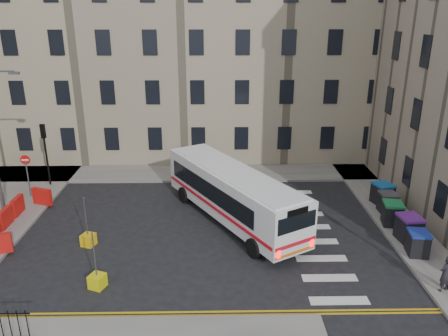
{
  "coord_description": "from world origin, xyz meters",
  "views": [
    {
      "loc": [
        -0.92,
        -20.66,
        11.02
      ],
      "look_at": [
        -0.52,
        1.58,
        3.0
      ],
      "focal_mm": 35.0,
      "sensor_mm": 36.0,
      "label": 1
    }
  ],
  "objects_px": {
    "wheelie_bin_c": "(392,213)",
    "wheelie_bin_a": "(418,243)",
    "bollard_yellow": "(97,281)",
    "bus": "(232,192)",
    "pedestrian": "(445,274)",
    "wheelie_bin_d": "(388,203)",
    "wheelie_bin_e": "(382,193)",
    "bollard_chevron": "(88,240)",
    "wheelie_bin_b": "(409,228)"
  },
  "relations": [
    {
      "from": "wheelie_bin_c",
      "to": "wheelie_bin_a",
      "type": "bearing_deg",
      "value": -79.48
    },
    {
      "from": "bollard_yellow",
      "to": "wheelie_bin_c",
      "type": "bearing_deg",
      "value": 19.99
    },
    {
      "from": "bus",
      "to": "pedestrian",
      "type": "distance_m",
      "value": 10.91
    },
    {
      "from": "wheelie_bin_d",
      "to": "pedestrian",
      "type": "relative_size",
      "value": 0.73
    },
    {
      "from": "wheelie_bin_a",
      "to": "wheelie_bin_e",
      "type": "height_order",
      "value": "wheelie_bin_e"
    },
    {
      "from": "wheelie_bin_a",
      "to": "bollard_yellow",
      "type": "distance_m",
      "value": 14.68
    },
    {
      "from": "wheelie_bin_a",
      "to": "wheelie_bin_d",
      "type": "relative_size",
      "value": 1.0
    },
    {
      "from": "bollard_chevron",
      "to": "wheelie_bin_d",
      "type": "bearing_deg",
      "value": 11.28
    },
    {
      "from": "bus",
      "to": "wheelie_bin_e",
      "type": "relative_size",
      "value": 7.52
    },
    {
      "from": "bollard_yellow",
      "to": "bollard_chevron",
      "type": "relative_size",
      "value": 1.0
    },
    {
      "from": "bus",
      "to": "wheelie_bin_b",
      "type": "bearing_deg",
      "value": -47.02
    },
    {
      "from": "bollard_yellow",
      "to": "pedestrian",
      "type": "bearing_deg",
      "value": -2.74
    },
    {
      "from": "bus",
      "to": "wheelie_bin_e",
      "type": "distance_m",
      "value": 9.24
    },
    {
      "from": "wheelie_bin_b",
      "to": "pedestrian",
      "type": "relative_size",
      "value": 0.82
    },
    {
      "from": "bollard_chevron",
      "to": "wheelie_bin_b",
      "type": "bearing_deg",
      "value": -0.04
    },
    {
      "from": "bollard_yellow",
      "to": "bus",
      "type": "bearing_deg",
      "value": 46.27
    },
    {
      "from": "wheelie_bin_b",
      "to": "wheelie_bin_c",
      "type": "relative_size",
      "value": 1.01
    },
    {
      "from": "bus",
      "to": "bollard_yellow",
      "type": "distance_m",
      "value": 8.65
    },
    {
      "from": "wheelie_bin_d",
      "to": "pedestrian",
      "type": "distance_m",
      "value": 7.47
    },
    {
      "from": "wheelie_bin_c",
      "to": "wheelie_bin_e",
      "type": "distance_m",
      "value": 2.73
    },
    {
      "from": "pedestrian",
      "to": "bollard_chevron",
      "type": "relative_size",
      "value": 2.65
    },
    {
      "from": "bus",
      "to": "wheelie_bin_e",
      "type": "height_order",
      "value": "bus"
    },
    {
      "from": "wheelie_bin_a",
      "to": "bus",
      "type": "bearing_deg",
      "value": 163.06
    },
    {
      "from": "wheelie_bin_e",
      "to": "wheelie_bin_d",
      "type": "bearing_deg",
      "value": -113.32
    },
    {
      "from": "wheelie_bin_d",
      "to": "wheelie_bin_e",
      "type": "relative_size",
      "value": 0.84
    },
    {
      "from": "wheelie_bin_e",
      "to": "bollard_chevron",
      "type": "bearing_deg",
      "value": 177.95
    },
    {
      "from": "wheelie_bin_d",
      "to": "wheelie_bin_c",
      "type": "bearing_deg",
      "value": -102.91
    },
    {
      "from": "pedestrian",
      "to": "wheelie_bin_c",
      "type": "bearing_deg",
      "value": -116.82
    },
    {
      "from": "wheelie_bin_c",
      "to": "wheelie_bin_e",
      "type": "bearing_deg",
      "value": 90.57
    },
    {
      "from": "wheelie_bin_d",
      "to": "bollard_yellow",
      "type": "bearing_deg",
      "value": -156.45
    },
    {
      "from": "wheelie_bin_b",
      "to": "wheelie_bin_d",
      "type": "xyz_separation_m",
      "value": [
        0.15,
        3.23,
        -0.07
      ]
    },
    {
      "from": "bus",
      "to": "wheelie_bin_d",
      "type": "distance_m",
      "value": 8.96
    },
    {
      "from": "bus",
      "to": "pedestrian",
      "type": "bearing_deg",
      "value": -69.31
    },
    {
      "from": "bus",
      "to": "pedestrian",
      "type": "height_order",
      "value": "bus"
    },
    {
      "from": "bus",
      "to": "wheelie_bin_c",
      "type": "height_order",
      "value": "bus"
    },
    {
      "from": "wheelie_bin_a",
      "to": "bollard_chevron",
      "type": "relative_size",
      "value": 1.95
    },
    {
      "from": "wheelie_bin_b",
      "to": "pedestrian",
      "type": "height_order",
      "value": "pedestrian"
    },
    {
      "from": "wheelie_bin_a",
      "to": "bollard_chevron",
      "type": "distance_m",
      "value": 15.93
    },
    {
      "from": "wheelie_bin_d",
      "to": "bollard_chevron",
      "type": "xyz_separation_m",
      "value": [
        -16.14,
        -3.22,
        -0.44
      ]
    },
    {
      "from": "wheelie_bin_a",
      "to": "wheelie_bin_b",
      "type": "xyz_separation_m",
      "value": [
        0.13,
        1.36,
        0.07
      ]
    },
    {
      "from": "wheelie_bin_d",
      "to": "wheelie_bin_e",
      "type": "distance_m",
      "value": 1.2
    },
    {
      "from": "wheelie_bin_a",
      "to": "pedestrian",
      "type": "relative_size",
      "value": 0.74
    },
    {
      "from": "wheelie_bin_c",
      "to": "wheelie_bin_d",
      "type": "xyz_separation_m",
      "value": [
        0.32,
        1.5,
        -0.04
      ]
    },
    {
      "from": "wheelie_bin_b",
      "to": "pedestrian",
      "type": "distance_m",
      "value": 4.23
    },
    {
      "from": "wheelie_bin_a",
      "to": "wheelie_bin_c",
      "type": "xyz_separation_m",
      "value": [
        -0.03,
        3.09,
        0.05
      ]
    },
    {
      "from": "wheelie_bin_c",
      "to": "bollard_yellow",
      "type": "xyz_separation_m",
      "value": [
        -14.48,
        -5.27,
        -0.48
      ]
    },
    {
      "from": "wheelie_bin_c",
      "to": "bollard_yellow",
      "type": "height_order",
      "value": "wheelie_bin_c"
    },
    {
      "from": "wheelie_bin_d",
      "to": "bus",
      "type": "bearing_deg",
      "value": -177.2
    },
    {
      "from": "wheelie_bin_c",
      "to": "bus",
      "type": "bearing_deg",
      "value": -176.12
    },
    {
      "from": "wheelie_bin_e",
      "to": "bollard_chevron",
      "type": "height_order",
      "value": "wheelie_bin_e"
    }
  ]
}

